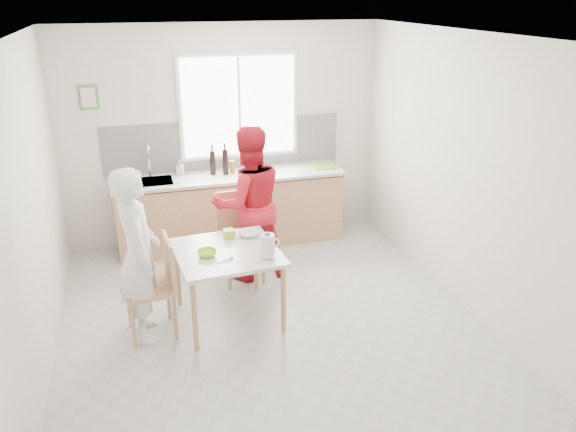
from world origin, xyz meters
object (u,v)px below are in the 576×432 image
dining_table (227,258)px  milk_jug (268,245)px  chair_left (157,282)px  wine_bottle_a (225,162)px  bowl_green (207,253)px  wine_bottle_b (213,163)px  person_red (249,204)px  person_white (139,255)px  bowl_white (249,234)px  chair_far (239,232)px

dining_table → milk_jug: 0.47m
chair_left → milk_jug: milk_jug is taller
chair_left → wine_bottle_a: 2.17m
dining_table → wine_bottle_a: bearing=79.7°
chair_left → bowl_green: chair_left is taller
bowl_green → wine_bottle_a: wine_bottle_a is taller
wine_bottle_a → wine_bottle_b: 0.16m
chair_left → person_red: size_ratio=0.55×
dining_table → person_white: person_white is taller
person_white → wine_bottle_a: person_white is taller
bowl_green → wine_bottle_b: wine_bottle_b is taller
dining_table → milk_jug: (0.34, -0.25, 0.20)m
chair_left → wine_bottle_b: 2.14m
dining_table → bowl_green: (-0.20, -0.07, 0.10)m
dining_table → milk_jug: bearing=-36.5°
person_red → wine_bottle_b: 1.05m
chair_left → person_white: size_ratio=0.58×
bowl_white → person_white: bearing=-162.9°
person_red → bowl_green: 1.09m
chair_far → wine_bottle_b: 1.13m
bowl_white → milk_jug: size_ratio=0.90×
wine_bottle_b → wine_bottle_a: bearing=-16.4°
wine_bottle_b → milk_jug: bearing=-85.4°
chair_far → wine_bottle_a: size_ratio=3.08×
chair_far → person_red: bearing=-10.6°
person_red → bowl_white: bearing=73.1°
milk_jug → wine_bottle_b: wine_bottle_b is taller
chair_far → person_red: 0.34m
person_white → milk_jug: bearing=-103.9°
person_red → milk_jug: person_red is taller
person_red → wine_bottle_a: person_red is taller
person_white → dining_table: bearing=-90.0°
dining_table → wine_bottle_a: (0.33, 1.80, 0.42)m
person_white → person_red: 1.51m
wine_bottle_b → person_red: bearing=-77.1°
dining_table → chair_left: size_ratio=1.08×
chair_far → dining_table: bearing=-113.0°
chair_left → bowl_green: bearing=84.0°
dining_table → wine_bottle_b: (0.18, 1.84, 0.41)m
person_white → wine_bottle_a: 2.19m
bowl_white → chair_left: bearing=-161.2°
dining_table → wine_bottle_b: size_ratio=3.43×
chair_left → milk_jug: (1.02, -0.20, 0.34)m
person_red → bowl_green: (-0.60, -0.90, -0.10)m
dining_table → chair_left: (-0.68, -0.05, -0.13)m
person_red → milk_jug: (-0.06, -1.09, -0.00)m
person_white → wine_bottle_b: 2.16m
chair_far → bowl_white: chair_far is taller
person_red → wine_bottle_a: (-0.08, 0.96, 0.21)m
person_white → chair_left: bearing=-90.0°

